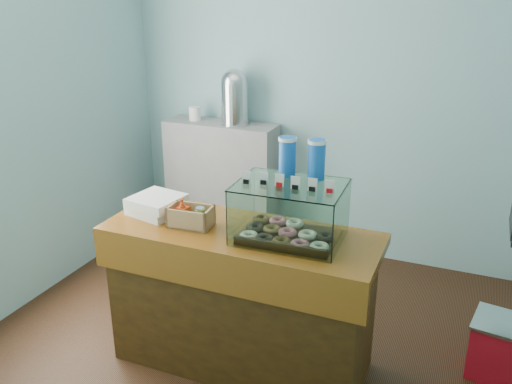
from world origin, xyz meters
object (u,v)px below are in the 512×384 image
at_px(display_case, 291,207).
at_px(red_cooler, 507,350).
at_px(coffee_urn, 235,96).
at_px(counter, 241,298).

height_order(display_case, red_cooler, display_case).
height_order(display_case, coffee_urn, coffee_urn).
relative_size(display_case, red_cooler, 1.30).
bearing_deg(red_cooler, coffee_urn, 163.45).
xyz_separation_m(counter, display_case, (0.29, 0.05, 0.62)).
distance_m(counter, red_cooler, 1.61).
distance_m(counter, coffee_urn, 1.96).
bearing_deg(counter, display_case, 9.28).
bearing_deg(red_cooler, counter, -153.08).
bearing_deg(display_case, coffee_urn, 122.02).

